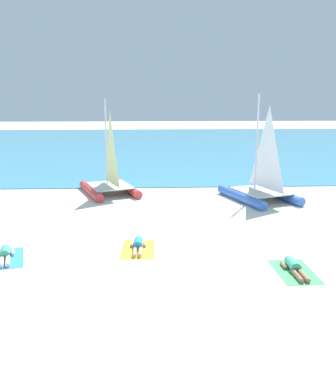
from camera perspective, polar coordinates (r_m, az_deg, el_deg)
name	(u,v)px	position (r m, az deg, el deg)	size (l,w,h in m)	color
ground_plane	(164,194)	(23.07, -0.56, -0.29)	(120.00, 120.00, 0.00)	silver
ocean_water	(156,146)	(44.33, -1.60, 6.00)	(120.00, 40.00, 0.05)	teal
sailboat_blue	(261,185)	(22.12, 11.88, 0.91)	(3.68, 4.57, 5.17)	blue
sailboat_red	(110,180)	(23.21, -7.53, 1.51)	(3.53, 4.34, 4.89)	#CC3838
towel_left	(5,259)	(15.19, -20.25, -8.05)	(1.10, 1.90, 0.01)	#338CD8
sunbather_left	(5,254)	(15.21, -20.27, -7.52)	(0.78, 1.55, 0.30)	#3FB28C
towel_middle	(138,249)	(15.11, -3.88, -7.38)	(1.10, 1.90, 0.01)	yellow
sunbather_middle	(138,245)	(15.13, -3.87, -6.85)	(0.55, 1.56, 0.30)	#268CCC
towel_right	(294,272)	(13.80, 16.00, -9.85)	(1.10, 1.90, 0.01)	#4CB266
sunbather_right	(294,267)	(13.81, 15.94, -9.27)	(0.55, 1.56, 0.30)	#3FB28C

